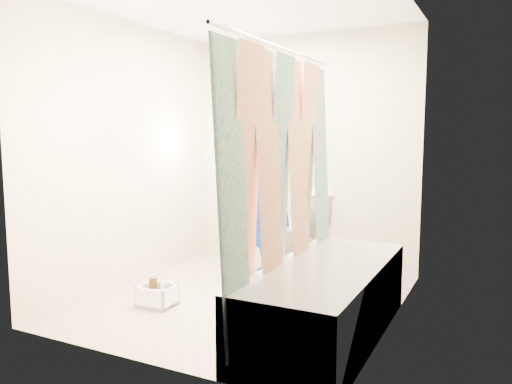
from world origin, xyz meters
The scene contains 14 objects.
floor centered at (0.00, 0.00, 0.00)m, with size 2.60×2.60×0.00m, color tan.
ceiling centered at (0.00, 0.00, 2.40)m, with size 2.40×2.60×0.02m, color white.
wall_back centered at (0.00, 1.30, 1.20)m, with size 2.40×0.02×2.40m, color beige.
wall_front centered at (0.00, -1.30, 1.20)m, with size 2.40×0.02×2.40m, color beige.
wall_left centered at (-1.20, 0.00, 1.20)m, with size 0.02×2.60×2.40m, color beige.
wall_right centered at (1.20, 0.00, 1.20)m, with size 0.02×2.60×2.40m, color beige.
bathtub centered at (0.85, -0.43, 0.27)m, with size 0.70×1.75×0.50m.
curtain_rod centered at (0.52, -0.43, 1.95)m, with size 0.02×0.02×1.90m, color silver.
shower_curtain centered at (0.52, -0.43, 1.02)m, with size 0.06×1.75×1.80m, color white.
toilet centered at (-0.01, 1.03, 0.40)m, with size 0.45×0.79×0.80m, color white.
tank_lid centered at (-0.05, 0.91, 0.47)m, with size 0.49×0.21×0.04m, color white.
tank_internals centered at (0.03, 1.25, 0.79)m, with size 0.19×0.10×0.26m.
plumber centered at (-0.13, 0.64, 0.94)m, with size 0.68×0.45×1.87m, color navy.
cleaning_caddy centered at (-0.56, -0.46, 0.08)m, with size 0.29×0.23×0.22m.
Camera 1 is at (1.90, -3.58, 1.39)m, focal length 35.00 mm.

